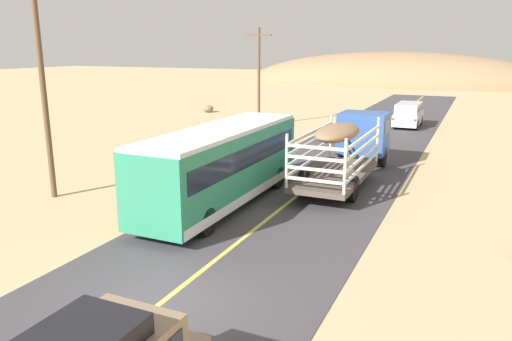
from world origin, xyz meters
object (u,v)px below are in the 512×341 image
car_far (408,114)px  livestock_truck (354,140)px  power_pole_near (43,86)px  bus (222,164)px  boulder_near_shoulder (208,109)px  power_pole_mid (259,74)px

car_far → livestock_truck: bearing=-91.3°
livestock_truck → car_far: size_ratio=2.10×
livestock_truck → power_pole_near: 14.63m
bus → boulder_near_shoulder: bearing=121.1°
livestock_truck → boulder_near_shoulder: bearing=136.2°
boulder_near_shoulder → power_pole_near: bearing=-73.6°
power_pole_mid → boulder_near_shoulder: bearing=144.8°
power_pole_mid → boulder_near_shoulder: (-8.13, 5.73, -3.86)m
car_far → boulder_near_shoulder: size_ratio=4.26×
car_far → bus: bearing=-99.5°
power_pole_near → car_far: bearing=66.7°
power_pole_near → boulder_near_shoulder: size_ratio=8.28×
bus → boulder_near_shoulder: size_ratio=9.22×
power_pole_near → boulder_near_shoulder: power_pole_near is taller
bus → power_pole_mid: 21.19m
car_far → power_pole_near: 28.92m
car_far → power_pole_near: bearing=-113.3°
boulder_near_shoulder → car_far: bearing=-3.5°
power_pole_mid → boulder_near_shoulder: 10.66m
power_pole_mid → livestock_truck: bearing=-49.0°
car_far → power_pole_mid: (-11.33, -4.54, 3.14)m
power_pole_near → boulder_near_shoulder: bearing=106.4°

